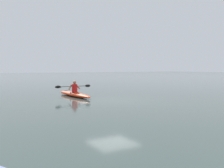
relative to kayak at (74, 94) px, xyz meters
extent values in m
plane|color=#384742|center=(-1.14, 2.93, -0.14)|extent=(160.00, 160.00, 0.00)
ellipsoid|color=red|center=(0.00, 0.00, 0.00)|extent=(0.75, 4.40, 0.27)
torus|color=black|center=(0.00, 0.03, 0.11)|extent=(0.59, 0.59, 0.04)
cylinder|color=black|center=(0.03, -1.31, 0.12)|extent=(0.18, 0.18, 0.02)
cylinder|color=red|center=(0.00, 0.08, 0.39)|extent=(0.35, 0.35, 0.51)
sphere|color=#936B4C|center=(0.00, 0.08, 0.76)|extent=(0.21, 0.21, 0.21)
cylinder|color=black|center=(0.00, -0.12, 0.50)|extent=(2.06, 0.08, 0.03)
ellipsoid|color=black|center=(1.03, -0.09, 0.50)|extent=(0.40, 0.05, 0.17)
ellipsoid|color=black|center=(-1.03, -0.14, 0.50)|extent=(0.40, 0.05, 0.17)
cylinder|color=#936B4C|center=(0.27, 0.01, 0.46)|extent=(0.27, 0.22, 0.34)
cylinder|color=#936B4C|center=(-0.27, 0.00, 0.46)|extent=(0.27, 0.22, 0.34)
camera|label=1|loc=(6.66, 16.04, 1.72)|focal=43.39mm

